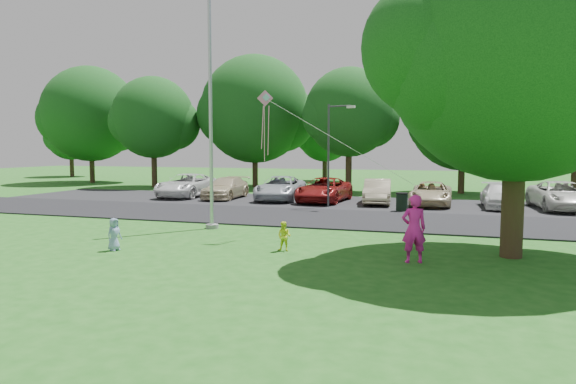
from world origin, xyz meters
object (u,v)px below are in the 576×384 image
(flagpole, at_px, (211,121))
(big_tree, at_px, (514,54))
(trash_can, at_px, (402,202))
(woman, at_px, (414,229))
(child_yellow, at_px, (284,236))
(child_blue, at_px, (114,234))
(kite, at_px, (268,113))
(street_lamp, at_px, (332,146))

(flagpole, distance_m, big_tree, 10.79)
(flagpole, xyz_separation_m, trash_can, (6.59, 7.40, -3.69))
(flagpole, height_order, woman, flagpole)
(woman, height_order, child_yellow, woman)
(child_blue, relative_size, kite, 0.18)
(street_lamp, xyz_separation_m, trash_can, (3.62, -0.55, -2.75))
(street_lamp, xyz_separation_m, big_tree, (7.47, -10.19, 2.50))
(kite, bearing_deg, street_lamp, 67.43)
(trash_can, bearing_deg, big_tree, -68.26)
(flagpole, height_order, kite, flagpole)
(big_tree, bearing_deg, flagpole, 167.87)
(flagpole, bearing_deg, child_yellow, -39.48)
(flagpole, bearing_deg, kite, -27.25)
(street_lamp, height_order, child_yellow, street_lamp)
(trash_can, relative_size, big_tree, 0.10)
(trash_can, relative_size, child_yellow, 1.05)
(woman, xyz_separation_m, child_blue, (-8.85, -1.07, -0.44))
(child_blue, bearing_deg, street_lamp, -2.75)
(street_lamp, distance_m, big_tree, 12.88)
(trash_can, distance_m, kite, 10.36)
(street_lamp, height_order, child_blue, street_lamp)
(child_yellow, distance_m, kite, 4.44)
(street_lamp, xyz_separation_m, child_blue, (-3.91, -12.77, -2.73))
(child_yellow, bearing_deg, flagpole, 144.78)
(flagpole, distance_m, woman, 9.34)
(big_tree, distance_m, kite, 7.71)
(big_tree, bearing_deg, kite, 174.30)
(flagpole, distance_m, kite, 3.26)
(street_lamp, xyz_separation_m, woman, (4.95, -11.70, -2.29))
(flagpole, distance_m, child_blue, 6.13)
(big_tree, height_order, child_blue, big_tree)
(big_tree, xyz_separation_m, child_yellow, (-6.38, -1.10, -5.27))
(street_lamp, height_order, big_tree, big_tree)
(big_tree, distance_m, woman, 5.62)
(trash_can, distance_m, woman, 11.24)
(street_lamp, xyz_separation_m, child_yellow, (1.09, -11.29, -2.78))
(woman, bearing_deg, trash_can, -103.25)
(street_lamp, bearing_deg, woman, -52.23)
(big_tree, height_order, child_yellow, big_tree)
(flagpole, xyz_separation_m, child_yellow, (4.06, -3.35, -3.71))
(kite, bearing_deg, flagpole, 130.67)
(street_lamp, distance_m, child_yellow, 11.68)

